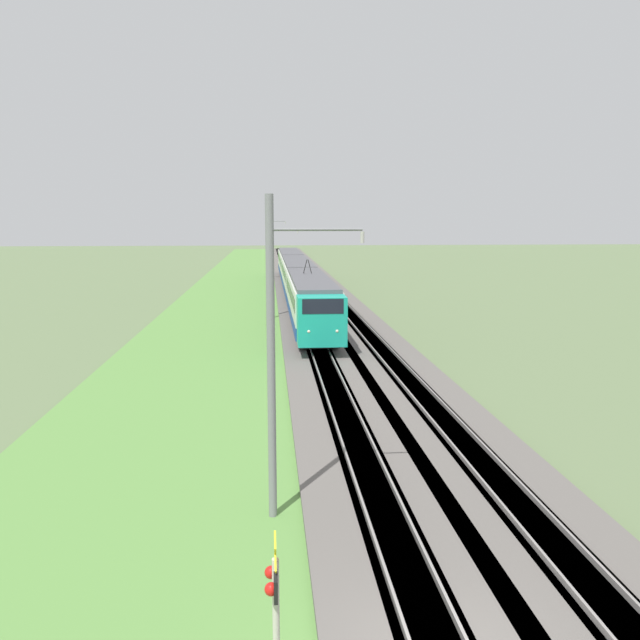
% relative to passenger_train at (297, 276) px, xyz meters
% --- Properties ---
extents(ballast_main, '(240.00, 4.40, 0.30)m').
position_rel_passenger_train_xyz_m(ballast_main, '(-5.27, 0.00, -2.29)').
color(ballast_main, '#605B56').
rests_on(ballast_main, ground).
extents(ballast_adjacent, '(240.00, 4.40, 0.30)m').
position_rel_passenger_train_xyz_m(ballast_adjacent, '(-5.27, -3.82, -2.29)').
color(ballast_adjacent, '#605B56').
rests_on(ballast_adjacent, ground).
extents(track_main, '(240.00, 1.57, 0.45)m').
position_rel_passenger_train_xyz_m(track_main, '(-5.27, 0.00, -2.28)').
color(track_main, '#4C4238').
rests_on(track_main, ground).
extents(track_adjacent, '(240.00, 1.57, 0.45)m').
position_rel_passenger_train_xyz_m(track_adjacent, '(-5.27, -3.82, -2.28)').
color(track_adjacent, '#4C4238').
rests_on(track_adjacent, ground).
extents(grass_verge, '(240.00, 12.52, 0.12)m').
position_rel_passenger_train_xyz_m(grass_verge, '(-5.27, 6.19, -2.38)').
color(grass_verge, '#5B8E42').
rests_on(grass_verge, ground).
extents(passenger_train, '(61.07, 2.95, 5.18)m').
position_rel_passenger_train_xyz_m(passenger_train, '(0.00, 0.00, 0.00)').
color(passenger_train, '#19A88E').
rests_on(passenger_train, ground).
extents(crossing_signal_near, '(0.70, 0.23, 3.47)m').
position_rel_passenger_train_xyz_m(crossing_signal_near, '(-56.64, 3.03, -0.32)').
color(crossing_signal_near, beige).
rests_on(crossing_signal_near, ground).
extents(catenary_mast_near, '(0.22, 2.56, 8.82)m').
position_rel_passenger_train_xyz_m(catenary_mast_near, '(-49.23, 2.95, 2.12)').
color(catenary_mast_near, slate).
rests_on(catenary_mast_near, ground).
extents(catenary_mast_mid, '(0.22, 2.56, 8.38)m').
position_rel_passenger_train_xyz_m(catenary_mast_mid, '(-14.12, 2.95, 1.90)').
color(catenary_mast_mid, slate).
rests_on(catenary_mast_mid, ground).
extents(catenary_mast_far, '(0.22, 2.56, 8.98)m').
position_rel_passenger_train_xyz_m(catenary_mast_far, '(20.99, 2.95, 2.20)').
color(catenary_mast_far, slate).
rests_on(catenary_mast_far, ground).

